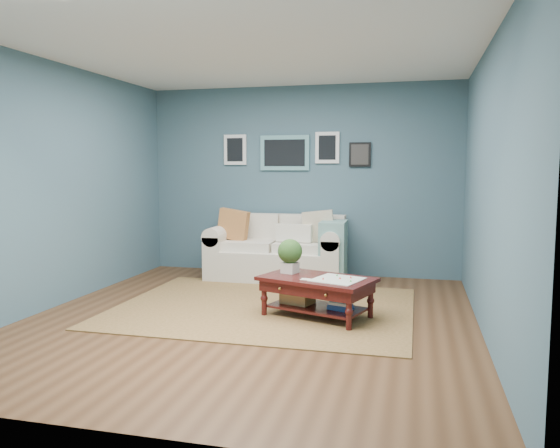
% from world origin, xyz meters
% --- Properties ---
extents(room_shell, '(5.00, 5.02, 2.70)m').
position_xyz_m(room_shell, '(-0.00, 0.06, 1.36)').
color(room_shell, brown).
rests_on(room_shell, ground).
extents(area_rug, '(3.20, 2.56, 0.01)m').
position_xyz_m(area_rug, '(0.02, 0.46, 0.01)').
color(area_rug, brown).
rests_on(area_rug, ground).
extents(loveseat, '(1.91, 0.87, 0.98)m').
position_xyz_m(loveseat, '(-0.15, 2.03, 0.40)').
color(loveseat, beige).
rests_on(loveseat, ground).
extents(coffee_table, '(1.27, 0.98, 0.79)m').
position_xyz_m(coffee_table, '(0.60, 0.24, 0.35)').
color(coffee_table, black).
rests_on(coffee_table, ground).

